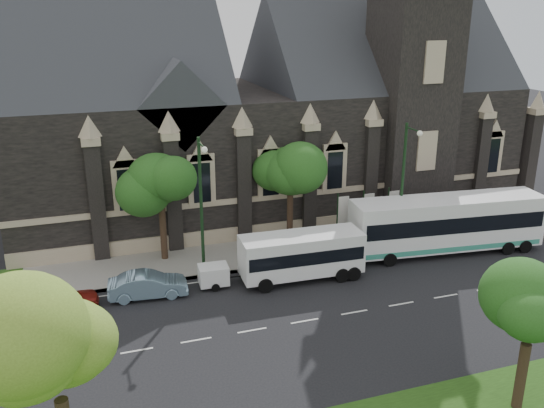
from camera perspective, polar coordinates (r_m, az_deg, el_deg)
name	(u,v)px	position (r m, az deg, el deg)	size (l,w,h in m)	color
ground	(305,321)	(32.16, 3.24, -11.48)	(160.00, 160.00, 0.00)	black
sidewalk	(254,253)	(40.12, -1.78, -4.88)	(80.00, 5.00, 0.15)	gray
museum	(280,111)	(47.82, 0.79, 9.16)	(40.00, 17.70, 29.90)	black
tree_park_near	(61,340)	(19.60, -20.11, -12.47)	(4.42, 4.42, 8.56)	black
tree_park_east	(532,308)	(26.10, 24.32, -9.38)	(3.40, 3.40, 6.28)	black
tree_walk_right	(292,165)	(40.27, 2.02, 3.87)	(4.08, 4.08, 7.80)	black
tree_walk_left	(163,178)	(38.17, -10.77, 2.57)	(3.91, 3.91, 7.64)	black
street_lamp_near	(404,180)	(40.24, 12.94, 2.34)	(0.36, 1.88, 9.00)	black
street_lamp_mid	(202,201)	(35.22, -6.96, 0.32)	(0.36, 1.88, 9.00)	black
banner_flag_left	(341,214)	(40.96, 6.84, -1.03)	(0.90, 0.10, 4.00)	black
banner_flag_center	(366,211)	(41.82, 9.32, -0.73)	(0.90, 0.10, 4.00)	black
banner_flag_right	(391,208)	(42.75, 11.69, -0.44)	(0.90, 0.10, 4.00)	black
tour_coach	(447,223)	(41.58, 16.91, -1.81)	(13.68, 4.23, 3.93)	white
shuttle_bus	(302,253)	(36.07, 2.96, -4.91)	(7.73, 2.93, 2.95)	white
box_trailer	(214,275)	(35.56, -5.80, -6.98)	(2.62, 1.54, 1.38)	white
sedan	(148,285)	(35.00, -12.16, -7.83)	(1.60, 4.60, 1.52)	#80A2B9
car_far_red	(63,300)	(34.89, -19.92, -8.88)	(1.54, 3.84, 1.31)	maroon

